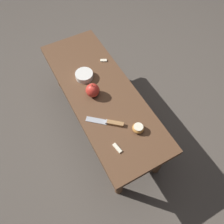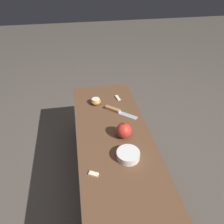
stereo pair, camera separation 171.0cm
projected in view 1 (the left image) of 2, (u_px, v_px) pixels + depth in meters
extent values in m
plane|color=#4C443D|center=(103.00, 122.00, 1.69)|extent=(8.00, 8.00, 0.00)
cube|color=brown|center=(101.00, 93.00, 1.38)|extent=(1.12, 0.41, 0.04)
cylinder|color=brown|center=(160.00, 161.00, 1.35)|extent=(0.05, 0.05, 0.35)
cylinder|color=brown|center=(90.00, 58.00, 1.81)|extent=(0.05, 0.05, 0.35)
cylinder|color=brown|center=(119.00, 183.00, 1.28)|extent=(0.05, 0.05, 0.35)
cylinder|color=brown|center=(57.00, 70.00, 1.74)|extent=(0.05, 0.05, 0.35)
cube|color=#9EA0A5|center=(96.00, 121.00, 1.25)|extent=(0.10, 0.11, 0.00)
cube|color=#9EA0A5|center=(107.00, 122.00, 1.23)|extent=(0.03, 0.03, 0.02)
cube|color=#9E7042|center=(115.00, 123.00, 1.23)|extent=(0.08, 0.09, 0.02)
sphere|color=red|center=(93.00, 91.00, 1.31)|extent=(0.08, 0.08, 0.08)
cylinder|color=#4C3319|center=(92.00, 86.00, 1.27)|extent=(0.01, 0.01, 0.01)
ellipsoid|color=#B27233|center=(138.00, 128.00, 1.20)|extent=(0.07, 0.07, 0.04)
cylinder|color=beige|center=(139.00, 127.00, 1.19)|extent=(0.05, 0.05, 0.00)
cube|color=beige|center=(117.00, 148.00, 1.16)|extent=(0.06, 0.03, 0.01)
cube|color=beige|center=(104.00, 60.00, 1.49)|extent=(0.04, 0.05, 0.01)
cylinder|color=silver|center=(84.00, 75.00, 1.40)|extent=(0.11, 0.11, 0.04)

